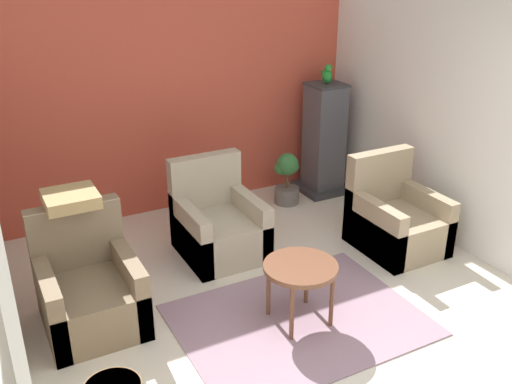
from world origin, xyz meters
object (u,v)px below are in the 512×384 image
at_px(armchair_left, 90,292).
at_px(parrot, 327,74).
at_px(coffee_table, 300,271).
at_px(armchair_middle, 218,226).
at_px(birdcage, 324,141).
at_px(potted_plant, 287,177).
at_px(armchair_right, 395,221).

bearing_deg(armchair_left, parrot, 24.11).
relative_size(coffee_table, armchair_left, 0.64).
bearing_deg(coffee_table, armchair_middle, 94.54).
xyz_separation_m(coffee_table, birdcage, (1.70, 2.19, 0.17)).
bearing_deg(potted_plant, birdcage, 12.94).
bearing_deg(parrot, armchair_middle, -154.72).
xyz_separation_m(armchair_right, birdcage, (0.18, 1.57, 0.35)).
distance_m(armchair_right, armchair_middle, 1.77).
height_order(birdcage, parrot, parrot).
bearing_deg(birdcage, potted_plant, -167.06).
relative_size(armchair_right, armchair_middle, 1.00).
xyz_separation_m(armchair_middle, birdcage, (1.80, 0.85, 0.35)).
xyz_separation_m(armchair_middle, parrot, (1.80, 0.85, 1.16)).
xyz_separation_m(coffee_table, parrot, (1.70, 2.20, 0.98)).
bearing_deg(coffee_table, armchair_left, 152.70).
height_order(coffee_table, parrot, parrot).
distance_m(armchair_middle, potted_plant, 1.40).
relative_size(armchair_left, birdcage, 0.70).
distance_m(armchair_left, armchair_middle, 1.50).
distance_m(coffee_table, birdcage, 2.78).
distance_m(birdcage, potted_plant, 0.69).
bearing_deg(armchair_left, potted_plant, 26.42).
height_order(coffee_table, birdcage, birdcage).
bearing_deg(parrot, armchair_left, -155.89).
bearing_deg(parrot, coffee_table, -127.69).
distance_m(coffee_table, armchair_middle, 1.36).
height_order(coffee_table, armchair_left, armchair_left).
bearing_deg(birdcage, armchair_right, -96.64).
distance_m(coffee_table, potted_plant, 2.34).
relative_size(coffee_table, parrot, 2.58).
xyz_separation_m(armchair_left, armchair_middle, (1.38, 0.57, 0.00)).
bearing_deg(armchair_middle, coffee_table, -85.46).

